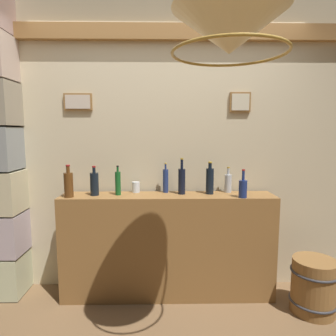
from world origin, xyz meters
The scene contains 13 objects.
panelled_rear_partition centered at (0.00, 1.10, 1.46)m, with size 3.75×0.15×2.79m.
bar_shelf_unit centered at (0.00, 0.86, 0.48)m, with size 1.91×0.32×0.95m, color olive.
liquor_bottle_rye centered at (-0.86, 0.79, 1.07)m, with size 0.08×0.08×0.28m.
liquor_bottle_brandy centered at (0.13, 0.90, 1.08)m, with size 0.06×0.06×0.33m.
liquor_bottle_sherry centered at (0.64, 0.74, 1.04)m, with size 0.07×0.07×0.25m.
liquor_bottle_gin centered at (-0.02, 0.97, 1.07)m, with size 0.05×0.05×0.28m.
liquor_bottle_amaro centered at (-0.45, 0.87, 1.06)m, with size 0.05×0.05×0.26m.
liquor_bottle_tequila centered at (0.56, 0.97, 1.04)m, with size 0.06×0.06×0.24m.
liquor_bottle_port centered at (-0.65, 0.86, 1.06)m, with size 0.08×0.08×0.26m.
liquor_bottle_whiskey centered at (0.38, 0.90, 1.08)m, with size 0.07×0.07×0.30m.
glass_tumbler_rocks centered at (-0.30, 0.98, 1.00)m, with size 0.07×0.07×0.10m.
pendant_lamp centered at (0.31, -0.12, 2.04)m, with size 0.62×0.62×0.66m.
wooden_barrel centered at (1.22, 0.57, 0.23)m, with size 0.38×0.38×0.46m.
Camera 1 is at (-0.04, -1.72, 1.52)m, focal length 31.41 mm.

